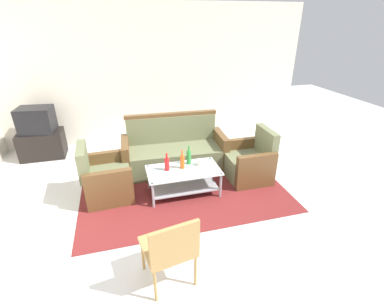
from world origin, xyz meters
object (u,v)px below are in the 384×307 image
(cup, at_px, (200,162))
(wicker_chair, at_px, (171,247))
(bottle_red, at_px, (167,164))
(bottle_orange, at_px, (182,161))
(armchair_left, at_px, (106,179))
(armchair_right, at_px, (249,163))
(coffee_table, at_px, (184,178))
(tv_stand, at_px, (42,144))
(couch, at_px, (174,153))
(bottle_green, at_px, (189,157))
(television, at_px, (36,120))

(cup, bearing_deg, wicker_chair, -115.44)
(bottle_red, height_order, bottle_orange, bottle_orange)
(armchair_left, distance_m, bottle_orange, 1.18)
(armchair_right, relative_size, coffee_table, 0.77)
(armchair_right, relative_size, tv_stand, 1.06)
(bottle_red, distance_m, bottle_orange, 0.24)
(armchair_right, height_order, wicker_chair, armchair_right)
(armchair_left, xyz_separation_m, armchair_right, (2.32, -0.06, 0.00))
(couch, bearing_deg, bottle_green, 101.32)
(couch, distance_m, wicker_chair, 2.48)
(cup, distance_m, wicker_chair, 1.85)
(coffee_table, bearing_deg, wicker_chair, -107.83)
(bottle_green, bearing_deg, armchair_right, -0.38)
(armchair_left, bearing_deg, tv_stand, -147.95)
(wicker_chair, bearing_deg, tv_stand, 107.47)
(wicker_chair, bearing_deg, cup, 54.62)
(wicker_chair, bearing_deg, bottle_orange, 62.88)
(bottle_orange, xyz_separation_m, cup, (0.28, 0.02, -0.06))
(armchair_left, bearing_deg, bottle_green, 84.72)
(bottle_red, xyz_separation_m, bottle_orange, (0.24, 0.00, 0.01))
(cup, bearing_deg, television, 144.38)
(coffee_table, xyz_separation_m, wicker_chair, (-0.51, -1.59, 0.22))
(wicker_chair, bearing_deg, television, 107.45)
(couch, xyz_separation_m, cup, (0.25, -0.74, 0.14))
(tv_stand, relative_size, television, 1.24)
(armchair_right, height_order, coffee_table, armchair_right)
(bottle_green, distance_m, television, 3.08)
(coffee_table, xyz_separation_m, tv_stand, (-2.36, 1.97, -0.01))
(television, bearing_deg, tv_stand, 90.00)
(armchair_right, xyz_separation_m, tv_stand, (-3.54, 1.80, -0.03))
(bottle_red, relative_size, wicker_chair, 0.33)
(wicker_chair, bearing_deg, armchair_right, 36.17)
(armchair_left, xyz_separation_m, television, (-1.21, 1.74, 0.47))
(coffee_table, height_order, television, television)
(bottle_green, bearing_deg, coffee_table, -126.92)
(coffee_table, height_order, bottle_green, bottle_green)
(bottle_red, distance_m, wicker_chair, 1.67)
(bottle_green, bearing_deg, tv_stand, 144.14)
(armchair_left, xyz_separation_m, bottle_orange, (1.15, -0.17, 0.23))
(armchair_right, distance_m, cup, 0.91)
(couch, bearing_deg, bottle_orange, 90.22)
(armchair_left, xyz_separation_m, bottle_green, (1.28, -0.06, 0.24))
(bottle_green, relative_size, tv_stand, 0.38)
(bottle_green, bearing_deg, bottle_red, -162.68)
(couch, xyz_separation_m, coffee_table, (-0.03, -0.82, -0.04))
(cup, height_order, television, television)
(bottle_green, xyz_separation_m, television, (-2.49, 1.80, 0.23))
(tv_stand, bearing_deg, bottle_orange, -39.06)
(bottle_green, distance_m, tv_stand, 3.08)
(tv_stand, bearing_deg, wicker_chair, -62.59)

